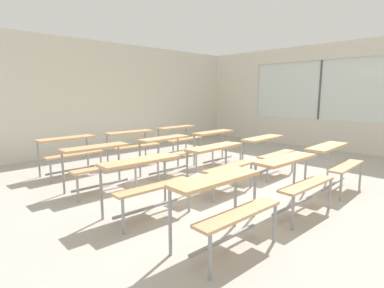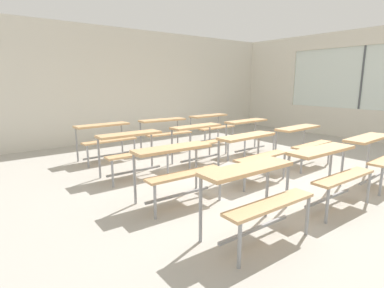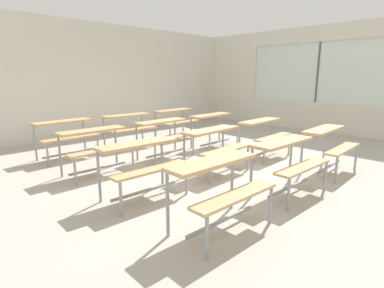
# 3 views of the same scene
# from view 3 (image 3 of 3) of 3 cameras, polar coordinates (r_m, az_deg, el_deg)

# --- Properties ---
(ground) EXTENTS (10.00, 9.00, 0.05)m
(ground) POSITION_cam_3_polar(r_m,az_deg,el_deg) (5.29, 4.49, -5.12)
(ground) COLOR #ADA89E
(wall_back) EXTENTS (10.00, 0.12, 3.00)m
(wall_back) POSITION_cam_3_polar(r_m,az_deg,el_deg) (8.68, -18.74, 11.49)
(wall_back) COLOR silver
(wall_back) RESTS_ON ground
(wall_right) EXTENTS (0.12, 9.00, 3.00)m
(wall_right) POSITION_cam_3_polar(r_m,az_deg,el_deg) (9.35, 26.35, 10.57)
(wall_right) COLOR silver
(wall_right) RESTS_ON ground
(desk_bench_r0c0) EXTENTS (1.11, 0.62, 0.74)m
(desk_bench_r0c0) POSITION_cam_3_polar(r_m,az_deg,el_deg) (3.13, 5.39, -6.61)
(desk_bench_r0c0) COLOR tan
(desk_bench_r0c0) RESTS_ON ground
(desk_bench_r0c1) EXTENTS (1.12, 0.62, 0.74)m
(desk_bench_r0c1) POSITION_cam_3_polar(r_m,az_deg,el_deg) (4.25, 18.05, -1.94)
(desk_bench_r0c1) COLOR tan
(desk_bench_r0c1) RESTS_ON ground
(desk_bench_r0c2) EXTENTS (1.12, 0.63, 0.74)m
(desk_bench_r0c2) POSITION_cam_3_polar(r_m,az_deg,el_deg) (5.51, 24.77, 0.77)
(desk_bench_r0c2) COLOR tan
(desk_bench_r0c2) RESTS_ON ground
(desk_bench_r1c0) EXTENTS (1.12, 0.63, 0.74)m
(desk_bench_r1c0) POSITION_cam_3_polar(r_m,az_deg,el_deg) (3.98, -9.45, -2.47)
(desk_bench_r1c0) COLOR tan
(desk_bench_r1c0) RESTS_ON ground
(desk_bench_r1c1) EXTENTS (1.12, 0.63, 0.74)m
(desk_bench_r1c1) POSITION_cam_3_polar(r_m,az_deg,el_deg) (4.95, 4.63, 0.69)
(desk_bench_r1c1) COLOR tan
(desk_bench_r1c1) RESTS_ON ground
(desk_bench_r1c2) EXTENTS (1.12, 0.63, 0.74)m
(desk_bench_r1c2) POSITION_cam_3_polar(r_m,az_deg,el_deg) (6.12, 13.65, 2.70)
(desk_bench_r1c2) COLOR tan
(desk_bench_r1c2) RESTS_ON ground
(desk_bench_r2c0) EXTENTS (1.11, 0.60, 0.74)m
(desk_bench_r2c0) POSITION_cam_3_polar(r_m,az_deg,el_deg) (5.15, -17.87, 0.57)
(desk_bench_r2c0) COLOR tan
(desk_bench_r2c0) RESTS_ON ground
(desk_bench_r2c1) EXTENTS (1.12, 0.62, 0.74)m
(desk_bench_r2c1) POSITION_cam_3_polar(r_m,az_deg,el_deg) (5.93, -5.20, 2.69)
(desk_bench_r2c1) COLOR tan
(desk_bench_r2c1) RESTS_ON ground
(desk_bench_r2c2) EXTENTS (1.11, 0.62, 0.74)m
(desk_bench_r2c2) POSITION_cam_3_polar(r_m,az_deg,el_deg) (6.88, 4.26, 4.11)
(desk_bench_r2c2) COLOR tan
(desk_bench_r2c2) RESTS_ON ground
(desk_bench_r3c0) EXTENTS (1.13, 0.64, 0.74)m
(desk_bench_r3c0) POSITION_cam_3_polar(r_m,az_deg,el_deg) (6.38, -22.94, 2.44)
(desk_bench_r3c0) COLOR tan
(desk_bench_r3c0) RESTS_ON ground
(desk_bench_r3c1) EXTENTS (1.13, 0.65, 0.74)m
(desk_bench_r3c1) POSITION_cam_3_polar(r_m,az_deg,el_deg) (6.97, -11.92, 3.98)
(desk_bench_r3c1) COLOR tan
(desk_bench_r3c1) RESTS_ON ground
(desk_bench_r3c2) EXTENTS (1.12, 0.64, 0.74)m
(desk_bench_r3c2) POSITION_cam_3_polar(r_m,az_deg,el_deg) (7.85, -3.03, 5.21)
(desk_bench_r3c2) COLOR tan
(desk_bench_r3c2) RESTS_ON ground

